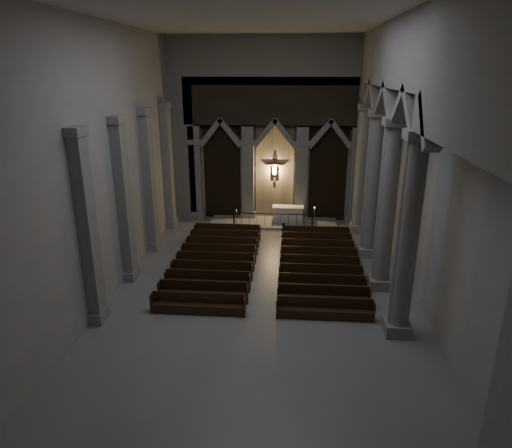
# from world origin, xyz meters

# --- Properties ---
(room) EXTENTS (24.00, 24.10, 12.00)m
(room) POSITION_xyz_m (0.00, 0.00, 7.60)
(room) COLOR gray
(room) RESTS_ON ground
(sanctuary_wall) EXTENTS (14.00, 0.77, 12.00)m
(sanctuary_wall) POSITION_xyz_m (0.00, 11.54, 6.62)
(sanctuary_wall) COLOR gray
(sanctuary_wall) RESTS_ON ground
(right_arcade) EXTENTS (1.00, 24.00, 12.00)m
(right_arcade) POSITION_xyz_m (5.50, 1.33, 7.83)
(right_arcade) COLOR gray
(right_arcade) RESTS_ON ground
(left_pilasters) EXTENTS (0.60, 13.00, 8.03)m
(left_pilasters) POSITION_xyz_m (-6.75, 3.50, 3.91)
(left_pilasters) COLOR gray
(left_pilasters) RESTS_ON ground
(sanctuary_step) EXTENTS (8.50, 2.60, 0.15)m
(sanctuary_step) POSITION_xyz_m (0.00, 10.60, 0.07)
(sanctuary_step) COLOR gray
(sanctuary_step) RESTS_ON ground
(altar) EXTENTS (2.10, 0.84, 1.06)m
(altar) POSITION_xyz_m (0.98, 10.71, 0.69)
(altar) COLOR silver
(altar) RESTS_ON sanctuary_step
(altar_rail) EXTENTS (5.24, 0.09, 1.03)m
(altar_rail) POSITION_xyz_m (-0.00, 9.71, 0.68)
(altar_rail) COLOR black
(altar_rail) RESTS_ON ground
(candle_stand_left) EXTENTS (0.21, 0.21, 1.24)m
(candle_stand_left) POSITION_xyz_m (-2.38, 9.58, 0.34)
(candle_stand_left) COLOR olive
(candle_stand_left) RESTS_ON ground
(candle_stand_right) EXTENTS (0.26, 0.26, 1.54)m
(candle_stand_right) POSITION_xyz_m (2.69, 9.55, 0.42)
(candle_stand_right) COLOR olive
(candle_stand_right) RESTS_ON ground
(pews) EXTENTS (9.49, 9.55, 0.91)m
(pews) POSITION_xyz_m (-0.00, 2.96, 0.30)
(pews) COLOR black
(pews) RESTS_ON ground
(worshipper) EXTENTS (0.46, 0.39, 1.07)m
(worshipper) POSITION_xyz_m (0.77, 7.68, 0.54)
(worshipper) COLOR black
(worshipper) RESTS_ON ground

